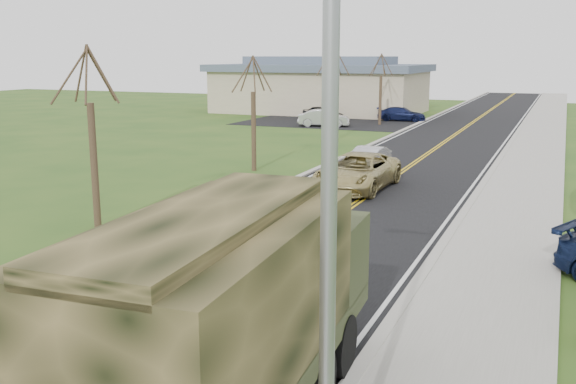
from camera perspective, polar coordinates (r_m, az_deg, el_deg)
The scene contains 16 objects.
road at distance 47.67m, azimuth 14.39°, elevation 4.77°, with size 8.00×120.00×0.01m, color black.
curb_right at distance 47.22m, azimuth 19.38°, elevation 4.47°, with size 0.30×120.00×0.12m, color #9E998E.
sidewalk_right at distance 47.14m, azimuth 21.50°, elevation 4.29°, with size 3.20×120.00×0.10m, color #9E998E.
curb_left at distance 48.47m, azimuth 9.53°, elevation 5.15°, with size 0.30×120.00×0.10m, color #9E998E.
street_light at distance 6.81m, azimuth 2.89°, elevation 1.24°, with size 1.65×0.22×8.00m.
bare_tree_a at distance 22.21m, azimuth -16.93°, elevation 3.53°, with size 1.93×2.26×6.08m.
bare_tree_b at distance 32.26m, azimuth -3.08°, elevation 6.25°, with size 1.83×2.14×5.73m.
bare_tree_c at distance 43.29m, azimuth 4.02°, elevation 8.10°, with size 2.04×2.39×6.42m.
bare_tree_d at distance 54.75m, azimuth 8.22°, elevation 8.59°, with size 1.88×2.20×5.91m.
commercial_building at distance 66.97m, azimuth 2.96°, elevation 9.41°, with size 25.50×21.50×5.65m.
military_truck at distance 9.67m, azimuth -5.23°, elevation -9.86°, with size 3.02×7.53×3.68m.
suv_champagne at distance 27.95m, azimuth 6.18°, elevation 1.80°, with size 2.59×5.62×1.56m, color tan.
sedan_silver at distance 32.36m, azimuth 7.08°, elevation 2.88°, with size 1.31×3.74×1.23m, color silver.
lot_car_dark at distance 57.92m, azimuth 3.13°, elevation 7.00°, with size 1.56×3.88×1.32m, color black.
lot_car_silver at distance 53.11m, azimuth 3.19°, elevation 6.58°, with size 1.47×4.20×1.39m, color #B9B8BE.
lot_car_navy at distance 58.54m, azimuth 10.06°, elevation 6.85°, with size 1.74×4.27×1.24m, color #10173C.
Camera 1 is at (7.22, -6.78, 5.70)m, focal length 40.00 mm.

